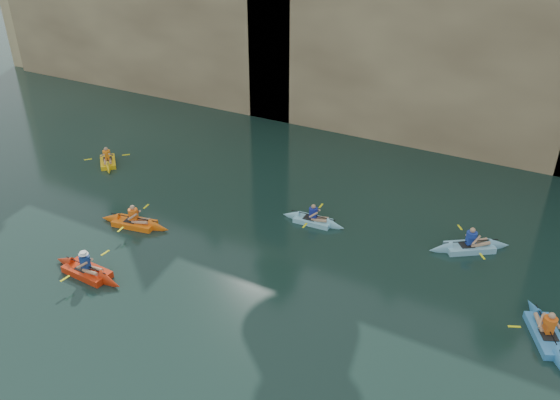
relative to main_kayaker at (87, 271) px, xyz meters
The scene contains 12 objects.
ground 6.70m from the main_kayaker, 26.33° to the right, with size 160.00×160.00×0.00m, color black.
cliff 28.29m from the main_kayaker, 77.48° to the left, with size 70.00×16.00×12.00m, color tan.
cliff_slab_west 24.64m from the main_kayaker, 125.50° to the left, with size 26.00×2.40×10.56m, color tan.
cliff_slab_center 21.91m from the main_kayaker, 67.82° to the left, with size 24.00×2.40×11.40m, color tan.
sea_cave_west 22.53m from the main_kayaker, 122.30° to the left, with size 4.50×1.00×4.00m, color black.
sea_cave_center 19.14m from the main_kayaker, 83.98° to the left, with size 3.50×1.00×3.20m, color black.
main_kayaker is the anchor object (origin of this frame).
kayaker_orange 3.81m from the main_kayaker, 104.05° to the left, with size 3.50×2.52×1.30m.
kayaker_ltblue_near 9.85m from the main_kayaker, 52.64° to the left, with size 3.05×2.35×1.19m.
kayaker_yellow 10.45m from the main_kayaker, 130.40° to the left, with size 2.73×2.63×1.25m.
kayaker_ltblue_mid 15.56m from the main_kayaker, 35.58° to the left, with size 3.33×2.72×1.35m.
kayaker_blue_east 16.80m from the main_kayaker, 17.07° to the left, with size 2.40×3.74×1.34m.
Camera 1 is at (9.02, -8.45, 12.85)m, focal length 35.00 mm.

